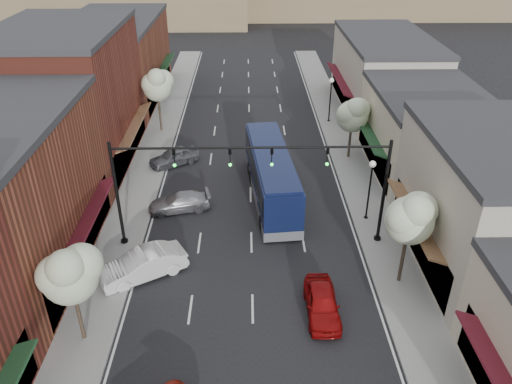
{
  "coord_description": "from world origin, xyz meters",
  "views": [
    {
      "loc": [
        -0.18,
        -17.79,
        18.59
      ],
      "look_at": [
        0.34,
        10.57,
        2.2
      ],
      "focal_mm": 35.0,
      "sensor_mm": 36.0,
      "label": 1
    }
  ],
  "objects_px": {
    "lamp_post_near": "(371,181)",
    "parked_car_b": "(143,265)",
    "lamp_post_far": "(331,93)",
    "coach_bus": "(271,174)",
    "tree_right_near": "(411,217)",
    "parked_car_d": "(174,157)",
    "signal_mast_left": "(155,179)",
    "tree_right_far": "(353,114)",
    "parked_car_c": "(180,202)",
    "tree_left_far": "(157,84)",
    "tree_left_near": "(70,273)",
    "signal_mast_right": "(346,177)",
    "red_hatchback": "(322,303)"
  },
  "relations": [
    {
      "from": "lamp_post_near",
      "to": "parked_car_b",
      "type": "xyz_separation_m",
      "value": [
        -14.0,
        -5.7,
        -2.19
      ]
    },
    {
      "from": "lamp_post_far",
      "to": "coach_bus",
      "type": "distance_m",
      "value": 15.74
    },
    {
      "from": "lamp_post_near",
      "to": "lamp_post_far",
      "type": "xyz_separation_m",
      "value": [
        0.0,
        17.5,
        0.0
      ]
    },
    {
      "from": "tree_right_near",
      "to": "parked_car_d",
      "type": "xyz_separation_m",
      "value": [
        -14.55,
        15.12,
        -3.74
      ]
    },
    {
      "from": "signal_mast_left",
      "to": "tree_right_far",
      "type": "relative_size",
      "value": 1.51
    },
    {
      "from": "tree_right_near",
      "to": "parked_car_c",
      "type": "distance_m",
      "value": 16.02
    },
    {
      "from": "tree_right_far",
      "to": "tree_left_far",
      "type": "relative_size",
      "value": 0.89
    },
    {
      "from": "parked_car_d",
      "to": "lamp_post_near",
      "type": "bearing_deg",
      "value": 24.79
    },
    {
      "from": "tree_right_near",
      "to": "tree_right_far",
      "type": "relative_size",
      "value": 1.1
    },
    {
      "from": "tree_left_near",
      "to": "tree_right_far",
      "type": "bearing_deg",
      "value": 50.31
    },
    {
      "from": "lamp_post_near",
      "to": "parked_car_b",
      "type": "height_order",
      "value": "lamp_post_near"
    },
    {
      "from": "signal_mast_right",
      "to": "parked_car_c",
      "type": "bearing_deg",
      "value": 159.33
    },
    {
      "from": "lamp_post_near",
      "to": "lamp_post_far",
      "type": "height_order",
      "value": "same"
    },
    {
      "from": "coach_bus",
      "to": "parked_car_b",
      "type": "xyz_separation_m",
      "value": [
        -7.68,
        -8.82,
        -1.06
      ]
    },
    {
      "from": "signal_mast_right",
      "to": "tree_right_far",
      "type": "bearing_deg",
      "value": 77.15
    },
    {
      "from": "signal_mast_left",
      "to": "parked_car_d",
      "type": "bearing_deg",
      "value": 93.0
    },
    {
      "from": "coach_bus",
      "to": "tree_left_near",
      "type": "bearing_deg",
      "value": -130.85
    },
    {
      "from": "signal_mast_left",
      "to": "tree_right_far",
      "type": "distance_m",
      "value": 18.39
    },
    {
      "from": "signal_mast_right",
      "to": "signal_mast_left",
      "type": "relative_size",
      "value": 1.0
    },
    {
      "from": "tree_left_far",
      "to": "parked_car_b",
      "type": "height_order",
      "value": "tree_left_far"
    },
    {
      "from": "tree_right_far",
      "to": "coach_bus",
      "type": "xyz_separation_m",
      "value": [
        -6.87,
        -6.32,
        -2.12
      ]
    },
    {
      "from": "tree_left_near",
      "to": "lamp_post_near",
      "type": "height_order",
      "value": "tree_left_near"
    },
    {
      "from": "signal_mast_right",
      "to": "red_hatchback",
      "type": "height_order",
      "value": "signal_mast_right"
    },
    {
      "from": "tree_right_far",
      "to": "tree_left_far",
      "type": "bearing_deg",
      "value": 160.13
    },
    {
      "from": "lamp_post_near",
      "to": "signal_mast_left",
      "type": "bearing_deg",
      "value": -169.44
    },
    {
      "from": "signal_mast_right",
      "to": "lamp_post_near",
      "type": "xyz_separation_m",
      "value": [
        2.18,
        2.5,
        -1.62
      ]
    },
    {
      "from": "tree_right_near",
      "to": "red_hatchback",
      "type": "bearing_deg",
      "value": -153.85
    },
    {
      "from": "parked_car_c",
      "to": "lamp_post_far",
      "type": "bearing_deg",
      "value": 129.8
    },
    {
      "from": "tree_right_near",
      "to": "parked_car_b",
      "type": "relative_size",
      "value": 1.2
    },
    {
      "from": "signal_mast_left",
      "to": "tree_right_far",
      "type": "bearing_deg",
      "value": 40.54
    },
    {
      "from": "signal_mast_left",
      "to": "parked_car_b",
      "type": "distance_m",
      "value": 5.0
    },
    {
      "from": "signal_mast_right",
      "to": "tree_right_far",
      "type": "xyz_separation_m",
      "value": [
        2.73,
        11.95,
        -0.63
      ]
    },
    {
      "from": "coach_bus",
      "to": "red_hatchback",
      "type": "relative_size",
      "value": 2.86
    },
    {
      "from": "parked_car_b",
      "to": "lamp_post_near",
      "type": "bearing_deg",
      "value": 82.28
    },
    {
      "from": "coach_bus",
      "to": "red_hatchback",
      "type": "xyz_separation_m",
      "value": [
        2.12,
        -12.01,
        -1.16
      ]
    },
    {
      "from": "red_hatchback",
      "to": "tree_right_far",
      "type": "bearing_deg",
      "value": 75.41
    },
    {
      "from": "signal_mast_right",
      "to": "tree_left_far",
      "type": "distance_m",
      "value": 22.68
    },
    {
      "from": "tree_left_near",
      "to": "lamp_post_near",
      "type": "distance_m",
      "value": 19.25
    },
    {
      "from": "tree_left_near",
      "to": "lamp_post_far",
      "type": "xyz_separation_m",
      "value": [
        16.05,
        28.06,
        -1.22
      ]
    },
    {
      "from": "signal_mast_right",
      "to": "tree_left_near",
      "type": "bearing_deg",
      "value": -149.86
    },
    {
      "from": "tree_left_near",
      "to": "parked_car_c",
      "type": "xyz_separation_m",
      "value": [
        3.29,
        12.05,
        -3.6
      ]
    },
    {
      "from": "signal_mast_right",
      "to": "signal_mast_left",
      "type": "bearing_deg",
      "value": 180.0
    },
    {
      "from": "tree_right_far",
      "to": "parked_car_d",
      "type": "relative_size",
      "value": 1.3
    },
    {
      "from": "tree_left_far",
      "to": "tree_right_far",
      "type": "bearing_deg",
      "value": -19.87
    },
    {
      "from": "tree_left_near",
      "to": "tree_left_far",
      "type": "height_order",
      "value": "tree_left_far"
    },
    {
      "from": "tree_right_near",
      "to": "lamp_post_far",
      "type": "distance_m",
      "value": 24.11
    },
    {
      "from": "coach_bus",
      "to": "parked_car_c",
      "type": "distance_m",
      "value": 6.76
    },
    {
      "from": "signal_mast_left",
      "to": "lamp_post_near",
      "type": "bearing_deg",
      "value": 10.56
    },
    {
      "from": "tree_right_far",
      "to": "parked_car_d",
      "type": "bearing_deg",
      "value": -176.52
    },
    {
      "from": "lamp_post_far",
      "to": "parked_car_d",
      "type": "height_order",
      "value": "lamp_post_far"
    }
  ]
}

